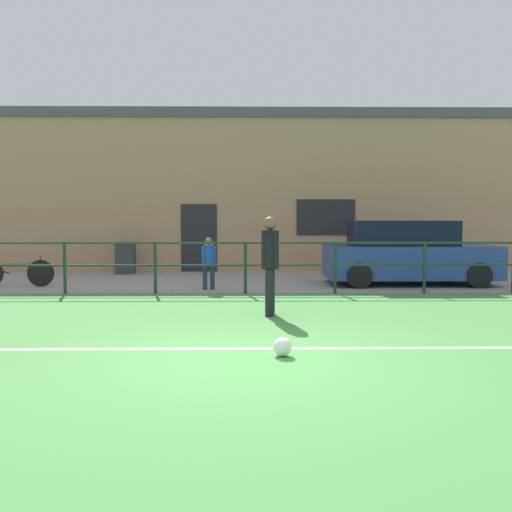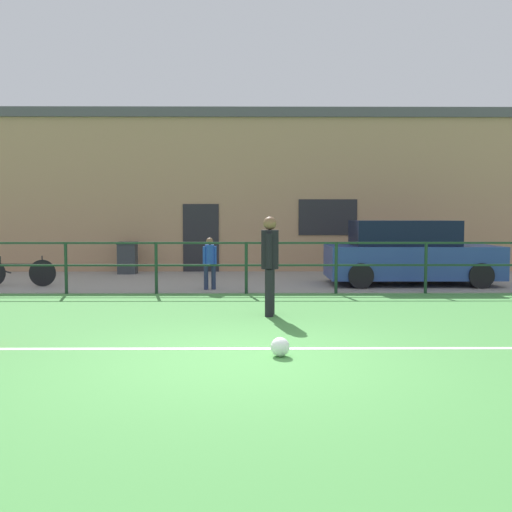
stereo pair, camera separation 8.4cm
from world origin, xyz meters
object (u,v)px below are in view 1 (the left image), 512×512
at_px(player_goalkeeper, 270,260).
at_px(spectator_child, 209,260).
at_px(parked_car_red, 407,254).
at_px(soccer_ball_match, 282,347).
at_px(bicycle_parked_0, 9,273).
at_px(trash_bin_0, 125,258).

relative_size(player_goalkeeper, spectator_child, 1.42).
relative_size(spectator_child, parked_car_red, 0.29).
distance_m(soccer_ball_match, spectator_child, 6.51).
distance_m(player_goalkeeper, bicycle_parked_0, 7.39).
bearing_deg(player_goalkeeper, spectator_child, -152.58).
bearing_deg(player_goalkeeper, parked_car_red, 147.42).
xyz_separation_m(player_goalkeeper, parked_car_red, (3.62, 4.42, -0.20)).
relative_size(player_goalkeeper, soccer_ball_match, 7.28).
distance_m(bicycle_parked_0, trash_bin_0, 3.79).
bearing_deg(soccer_ball_match, parked_car_red, 64.04).
bearing_deg(soccer_ball_match, spectator_child, 101.77).
xyz_separation_m(player_goalkeeper, spectator_child, (-1.29, 3.41, -0.27)).
relative_size(player_goalkeeper, bicycle_parked_0, 0.80).
bearing_deg(parked_car_red, trash_bin_0, 160.13).
relative_size(soccer_ball_match, trash_bin_0, 0.25).
bearing_deg(player_goalkeeper, soccer_ball_match, 7.39).
xyz_separation_m(soccer_ball_match, spectator_child, (-1.32, 6.35, 0.59)).
bearing_deg(soccer_ball_match, trash_bin_0, 111.79).
bearing_deg(player_goalkeeper, trash_bin_0, -144.08).
height_order(player_goalkeeper, soccer_ball_match, player_goalkeeper).
height_order(player_goalkeeper, spectator_child, player_goalkeeper).
height_order(parked_car_red, trash_bin_0, parked_car_red).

